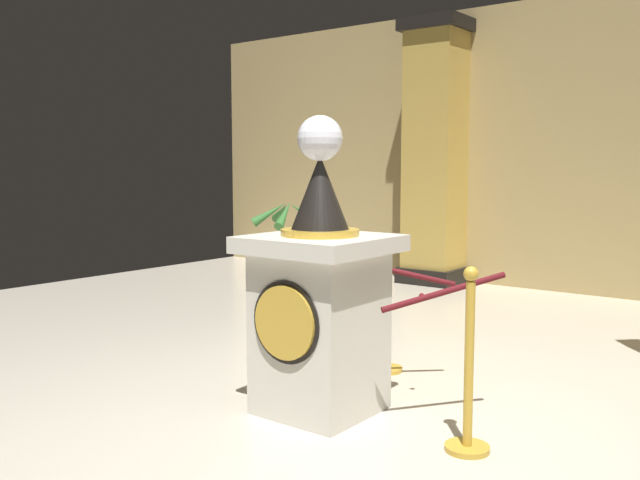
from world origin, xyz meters
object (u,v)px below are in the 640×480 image
Objects in this scene: potted_palm_left at (290,278)px; stanchion_near at (468,388)px; stanchion_far at (387,325)px; pedestal_clock at (319,300)px.

stanchion_near is at bearing -35.27° from potted_palm_left.
stanchion_far is 2.27m from potted_palm_left.
stanchion_near is (0.99, -0.00, -0.35)m from pedestal_clock.
pedestal_clock is at bearing -82.90° from stanchion_far.
stanchion_far is at bearing 97.10° from pedestal_clock.
stanchion_far is 0.83× the size of potted_palm_left.
pedestal_clock is 3.00m from potted_palm_left.
pedestal_clock is 1.03m from stanchion_far.
stanchion_far reaches higher than stanchion_near.
stanchion_near is 0.99× the size of stanchion_far.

